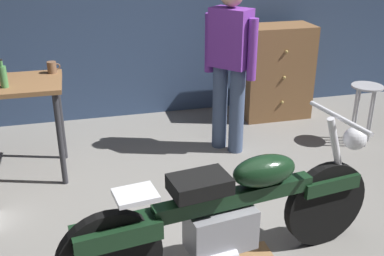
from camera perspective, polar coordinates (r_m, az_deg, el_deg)
name	(u,v)px	position (r m, az deg, el deg)	size (l,w,h in m)	color
ground_plane	(216,248)	(3.46, 2.94, -14.51)	(12.00, 12.00, 0.00)	gray
motorcycle	(231,212)	(3.03, 4.77, -10.23)	(2.18, 0.69, 1.00)	black
person_standing	(230,62)	(4.55, 4.66, 8.08)	(0.41, 0.46, 1.67)	#445475
shop_stool	(366,99)	(5.13, 20.55, 3.41)	(0.32, 0.32, 0.64)	#B2B2B7
wooden_dresser	(276,72)	(5.62, 10.29, 6.79)	(0.80, 0.47, 1.10)	brown
mug_brown_stoneware	(52,67)	(4.44, -16.81, 7.15)	(0.12, 0.08, 0.11)	brown
bottle	(3,76)	(4.15, -22.18, 5.92)	(0.06, 0.06, 0.24)	#4C8C4C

